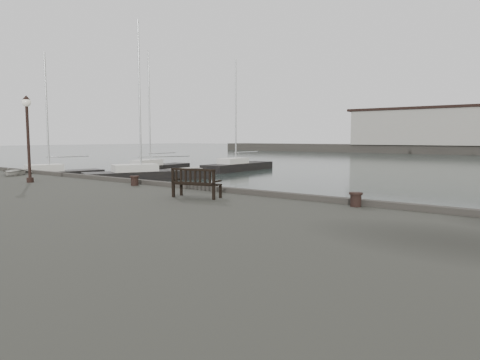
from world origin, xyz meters
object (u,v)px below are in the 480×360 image
object	(u,v)px
bench	(196,189)
yacht_d	(239,168)
yacht_b	(154,170)
yacht_a	(55,178)
yacht_c	(147,177)
lamp_post	(28,127)
bollard_right	(356,200)
dinghy	(14,171)
bollard_left	(135,181)

from	to	relation	value
bench	yacht_d	size ratio (longest dim) A/B	0.14
bench	yacht_b	size ratio (longest dim) A/B	0.14
yacht_a	yacht_d	world-z (taller)	yacht_d
yacht_a	yacht_c	distance (m)	7.82
lamp_post	yacht_a	world-z (taller)	yacht_a
yacht_c	bollard_right	bearing A→B (deg)	-3.45
dinghy	yacht_c	xyz separation A→B (m)	(-4.08, 12.98, -1.53)
yacht_b	yacht_c	size ratio (longest dim) A/B	0.93
lamp_post	dinghy	size ratio (longest dim) A/B	1.89
bench	lamp_post	distance (m)	9.88
bench	dinghy	distance (m)	14.15
yacht_a	yacht_b	size ratio (longest dim) A/B	0.87
bollard_left	dinghy	bearing A→B (deg)	-176.17
yacht_d	yacht_a	bearing A→B (deg)	-107.57
bollard_left	yacht_a	distance (m)	21.02
yacht_a	bollard_left	bearing A→B (deg)	-10.06
bollard_left	yacht_b	bearing A→B (deg)	136.71
yacht_c	yacht_d	distance (m)	13.75
bollard_right	yacht_d	xyz separation A→B (m)	(-24.00, 25.80, -1.54)
bollard_left	yacht_b	distance (m)	26.37
dinghy	yacht_a	distance (m)	13.05
lamp_post	dinghy	distance (m)	5.31
bollard_left	yacht_a	size ratio (longest dim) A/B	0.04
lamp_post	yacht_a	size ratio (longest dim) A/B	0.35
bollard_right	yacht_c	bearing A→B (deg)	152.68
bollard_right	yacht_d	distance (m)	35.26
bollard_left	bollard_right	bearing A→B (deg)	1.69
yacht_a	yacht_c	size ratio (longest dim) A/B	0.81
bench	yacht_c	xyz separation A→B (m)	(-18.22, 13.50, -1.63)
bollard_right	bench	bearing A→B (deg)	-164.23
lamp_post	yacht_d	size ratio (longest dim) A/B	0.31
bollard_right	yacht_b	bearing A→B (deg)	148.48
yacht_c	yacht_d	bearing A→B (deg)	116.61
dinghy	yacht_b	world-z (taller)	yacht_b
dinghy	yacht_c	world-z (taller)	yacht_c
bollard_left	yacht_c	distance (m)	18.38
yacht_b	yacht_d	xyz separation A→B (m)	(4.97, 8.03, -0.02)
bollard_right	dinghy	bearing A→B (deg)	-177.26
yacht_b	yacht_c	world-z (taller)	yacht_c
yacht_a	yacht_b	distance (m)	10.64
bollard_left	bollard_right	xyz separation A→B (m)	(9.80, 0.29, 0.00)
yacht_a	yacht_d	size ratio (longest dim) A/B	0.88
yacht_b	lamp_post	bearing A→B (deg)	-62.01
bench	bollard_right	distance (m)	5.32
dinghy	yacht_a	world-z (taller)	yacht_a
bench	yacht_a	xyz separation A→B (m)	(-24.30, 8.58, -1.63)
dinghy	bollard_left	bearing A→B (deg)	-42.78
bollard_right	yacht_a	bearing A→B (deg)	166.37
yacht_a	lamp_post	bearing A→B (deg)	-22.11
bench	yacht_a	distance (m)	25.82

